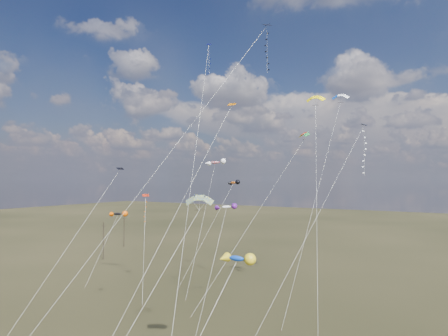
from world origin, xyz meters
The scene contains 17 objects.
utility_pole_near centered at (-38.00, 30.00, 4.09)m, with size 1.40×0.20×8.00m.
utility_pole_far centered at (-46.00, 44.00, 4.09)m, with size 1.40×0.20×8.00m.
diamond_black_high centered at (7.97, 11.73, 31.32)m, with size 14.18×26.40×36.61m.
diamond_navy_tall centered at (-0.97, 15.01, 31.78)m, with size 15.08×28.52×37.32m.
diamond_black_mid centered at (-7.55, 0.38, 13.12)m, with size 5.52×12.33×18.82m.
diamond_red_low centered at (-13.86, 16.88, 12.19)m, with size 6.14×7.23×15.02m.
diamond_navy_right centered at (18.60, 18.89, 20.01)m, with size 8.13×17.84×24.22m.
diamond_orange_center centered at (4.63, 5.59, 19.13)m, with size 1.43×22.91×26.91m.
parafoil_yellow centered at (11.68, 23.44, 28.77)m, with size 7.47×18.85×29.57m.
parafoil_blue_white centered at (13.74, 28.57, 29.71)m, with size 3.86×17.39×30.49m.
parafoil_striped centered at (9.69, -2.09, 15.76)m, with size 4.77×11.85×16.42m.
parafoil_tricolor centered at (9.58, 24.20, 23.80)m, with size 11.15×14.98×24.51m.
novelty_black_orange centered at (-24.94, 21.58, 11.02)m, with size 3.80×10.20×11.60m.
novelty_orange_black centered at (-3.46, 26.51, 16.74)m, with size 7.23×8.61×17.28m.
novelty_white_purple centered at (2.51, 14.47, 13.69)m, with size 3.54×12.14×14.20m.
novelty_redwhite_stripe centered at (-7.98, 28.09, 20.26)m, with size 5.18×13.49×20.88m.
novelty_blue_yellow centered at (16.06, -6.79, 11.95)m, with size 2.97×10.88×12.45m.
Camera 1 is at (29.59, -30.60, 17.45)m, focal length 32.00 mm.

